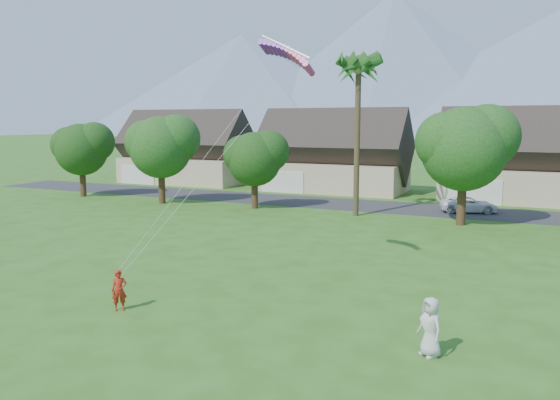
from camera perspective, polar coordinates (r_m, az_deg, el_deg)
The scene contains 10 objects.
ground at distance 17.97m, azimuth -14.16°, elevation -16.34°, with size 500.00×500.00×0.00m, color #2D6019.
street at distance 48.31m, azimuth 12.10°, elevation -0.77°, with size 90.00×7.00×0.01m, color #2D2D30.
kite_flyer at distance 22.62m, azimuth -16.45°, elevation -9.04°, with size 0.59×0.39×1.63m, color #B22514.
watcher at distance 18.31m, azimuth 15.42°, elevation -12.65°, with size 0.94×0.61×1.92m, color silver.
parked_car at distance 47.28m, azimuth 19.13°, elevation -0.47°, with size 2.11×4.57×1.27m, color white.
mountain_ridge at distance 273.43m, azimuth 25.44°, elevation 11.97°, with size 540.00×240.00×70.00m.
houses_row at distance 56.60m, azimuth 14.74°, elevation 3.93°, with size 72.75×8.19×8.86m.
tree_row at distance 42.20m, azimuth 8.92°, elevation 4.71°, with size 62.27×6.67×8.45m.
fan_palm at distance 43.16m, azimuth 8.22°, elevation 13.99°, with size 3.00×3.00×13.80m.
parafoil_kite at distance 25.60m, azimuth 0.93°, elevation 15.11°, with size 2.96×1.18×0.50m.
Camera 1 is at (10.50, -12.57, 7.39)m, focal length 35.00 mm.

